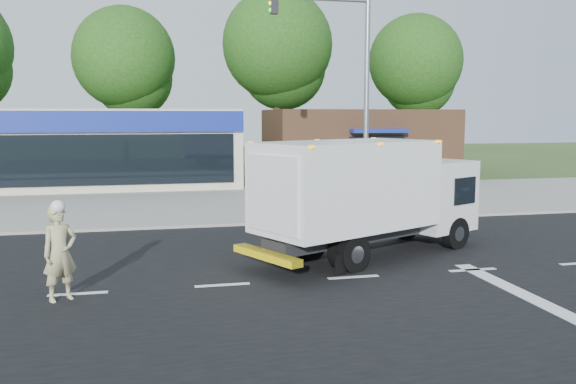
% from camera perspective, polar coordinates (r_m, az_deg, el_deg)
% --- Properties ---
extents(ground, '(120.00, 120.00, 0.00)m').
position_cam_1_polar(ground, '(14.14, 6.12, -7.99)').
color(ground, '#385123').
rests_on(ground, ground).
extents(road_asphalt, '(60.00, 14.00, 0.02)m').
position_cam_1_polar(road_asphalt, '(14.14, 6.12, -7.97)').
color(road_asphalt, black).
rests_on(road_asphalt, ground).
extents(sidewalk, '(60.00, 2.40, 0.12)m').
position_cam_1_polar(sidewalk, '(21.88, -0.78, -2.36)').
color(sidewalk, gray).
rests_on(sidewalk, ground).
extents(parking_apron, '(60.00, 9.00, 0.02)m').
position_cam_1_polar(parking_apron, '(27.52, -3.26, -0.50)').
color(parking_apron, gray).
rests_on(parking_apron, ground).
extents(lane_markings, '(55.20, 7.00, 0.01)m').
position_cam_1_polar(lane_markings, '(13.44, 13.53, -8.88)').
color(lane_markings, silver).
rests_on(lane_markings, road_asphalt).
extents(ems_box_truck, '(7.14, 4.93, 3.06)m').
position_cam_1_polar(ems_box_truck, '(15.93, 7.45, 0.18)').
color(ems_box_truck, black).
rests_on(ems_box_truck, ground).
extents(emergency_worker, '(0.84, 0.77, 2.04)m').
position_cam_1_polar(emergency_worker, '(12.97, -20.58, -5.28)').
color(emergency_worker, tan).
rests_on(emergency_worker, ground).
extents(retail_strip_mall, '(18.00, 6.20, 4.00)m').
position_cam_1_polar(retail_strip_mall, '(33.20, -20.57, 3.84)').
color(retail_strip_mall, beige).
rests_on(retail_strip_mall, ground).
extents(brown_storefront, '(10.00, 6.70, 4.00)m').
position_cam_1_polar(brown_storefront, '(34.86, 6.54, 4.37)').
color(brown_storefront, '#382316').
rests_on(brown_storefront, ground).
extents(traffic_signal_pole, '(3.51, 0.25, 8.00)m').
position_cam_1_polar(traffic_signal_pole, '(21.64, 5.74, 10.42)').
color(traffic_signal_pole, gray).
rests_on(traffic_signal_pole, ground).
extents(background_trees, '(36.77, 7.39, 12.10)m').
position_cam_1_polar(background_trees, '(41.40, -7.79, 12.24)').
color(background_trees, '#332114').
rests_on(background_trees, ground).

